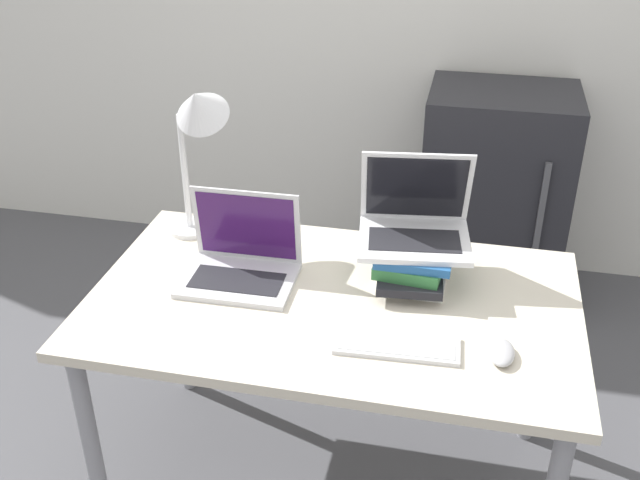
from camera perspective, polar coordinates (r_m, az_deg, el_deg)
The scene contains 8 objects.
desk at distance 2.12m, azimuth 0.97°, elevation -6.13°, with size 1.35×0.80×0.70m.
laptop_left at distance 2.16m, azimuth -6.02°, elevation -1.67°, with size 0.32×0.24×0.25m.
book_stack at distance 2.14m, azimuth 7.10°, elevation -1.75°, with size 0.22×0.29×0.11m.
laptop_on_books at distance 2.13m, azimuth 7.23°, elevation 1.34°, with size 0.34×0.29×0.25m.
wireless_keyboard at distance 1.90m, azimuth 5.87°, elevation -7.95°, with size 0.32×0.13×0.01m.
mouse at distance 1.91m, azimuth 13.68°, elevation -8.32°, with size 0.06×0.11×0.03m.
desk_lamp at distance 2.24m, azimuth -9.36°, elevation 8.91°, with size 0.23×0.20×0.53m.
mini_fridge at distance 3.24m, azimuth 13.05°, elevation 3.13°, with size 0.59×0.48×0.93m.
Camera 1 is at (0.33, -1.30, 1.86)m, focal length 42.00 mm.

